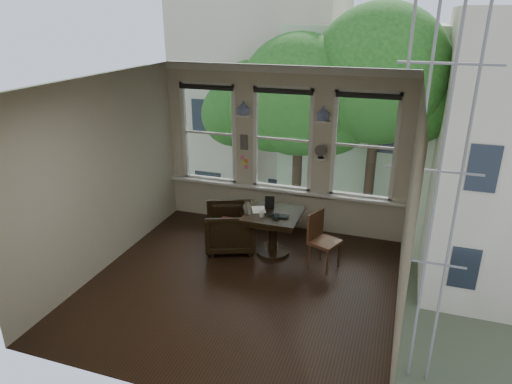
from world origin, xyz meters
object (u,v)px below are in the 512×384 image
(armchair_left, at_px, (230,228))
(mug, at_px, (262,214))
(laptop, at_px, (277,217))
(side_chair_right, at_px, (325,242))
(table, at_px, (273,233))

(armchair_left, height_order, mug, mug)
(laptop, bearing_deg, armchair_left, 176.17)
(armchair_left, bearing_deg, side_chair_right, 64.22)
(side_chair_right, relative_size, mug, 9.37)
(table, distance_m, mug, 0.49)
(table, xyz_separation_m, armchair_left, (-0.77, -0.05, 0.01))
(side_chair_right, xyz_separation_m, laptop, (-0.80, 0.02, 0.30))
(mug, bearing_deg, table, 56.03)
(mug, bearing_deg, laptop, 10.82)
(armchair_left, relative_size, laptop, 2.39)
(armchair_left, distance_m, mug, 0.76)
(side_chair_right, bearing_deg, armchair_left, 107.87)
(armchair_left, relative_size, side_chair_right, 0.93)
(table, relative_size, armchair_left, 1.06)
(table, height_order, armchair_left, armchair_left)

